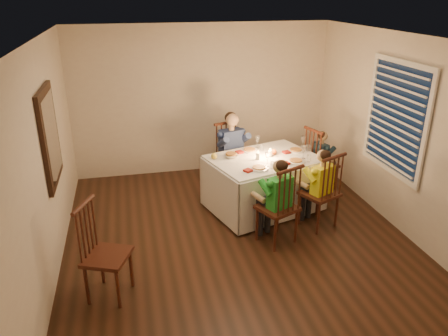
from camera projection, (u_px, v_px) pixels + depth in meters
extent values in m
plane|color=black|center=(237.00, 237.00, 5.89)|extent=(5.00, 5.00, 0.00)
cube|color=beige|center=(46.00, 162.00, 4.93)|extent=(0.02, 5.00, 2.60)
cube|color=beige|center=(400.00, 134.00, 5.86)|extent=(0.02, 5.00, 2.60)
cube|color=beige|center=(202.00, 100.00, 7.65)|extent=(4.50, 0.02, 2.60)
plane|color=white|center=(240.00, 38.00, 4.90)|extent=(5.00, 5.00, 0.00)
cube|color=white|center=(264.00, 159.00, 6.39)|extent=(1.78, 1.48, 0.04)
cube|color=white|center=(244.00, 171.00, 6.98)|extent=(1.51, 0.47, 0.76)
cube|color=white|center=(286.00, 198.00, 6.09)|extent=(1.51, 0.47, 0.76)
cube|color=white|center=(304.00, 173.00, 6.89)|extent=(0.34, 1.09, 0.76)
cube|color=white|center=(218.00, 194.00, 6.18)|extent=(0.34, 1.09, 0.76)
cylinder|color=white|center=(250.00, 150.00, 6.65)|extent=(0.32, 0.32, 0.02)
cylinder|color=white|center=(259.00, 168.00, 5.98)|extent=(0.32, 0.32, 0.02)
cylinder|color=white|center=(296.00, 161.00, 6.23)|extent=(0.32, 0.32, 0.02)
cylinder|color=white|center=(296.00, 150.00, 6.64)|extent=(0.32, 0.32, 0.02)
cylinder|color=white|center=(258.00, 156.00, 6.31)|extent=(0.06, 0.06, 0.10)
cylinder|color=white|center=(270.00, 153.00, 6.41)|extent=(0.06, 0.06, 0.10)
sphere|color=yellow|center=(214.00, 156.00, 6.33)|extent=(0.09, 0.09, 0.09)
sphere|color=orange|center=(274.00, 152.00, 6.50)|extent=(0.08, 0.08, 0.08)
imported|color=white|center=(231.00, 156.00, 6.39)|extent=(0.22, 0.22, 0.05)
cube|color=black|center=(50.00, 136.00, 5.13)|extent=(0.05, 0.95, 1.15)
cube|color=white|center=(52.00, 136.00, 5.14)|extent=(0.01, 0.78, 0.98)
cube|color=#0C1A32|center=(397.00, 118.00, 5.87)|extent=(0.01, 1.20, 1.40)
cube|color=white|center=(396.00, 118.00, 5.87)|extent=(0.03, 1.34, 1.54)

